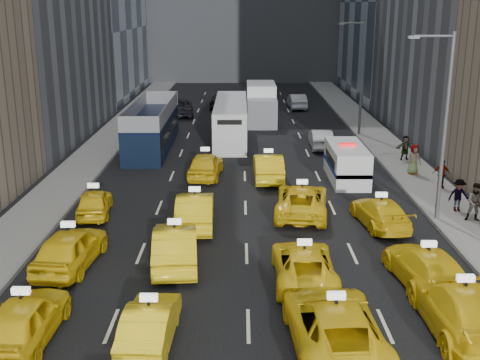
# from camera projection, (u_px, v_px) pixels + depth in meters

# --- Properties ---
(ground) EXTENTS (160.00, 160.00, 0.00)m
(ground) POSITION_uv_depth(u_px,v_px,m) (249.00, 360.00, 17.83)
(ground) COLOR black
(ground) RESTS_ON ground
(sidewalk_west) EXTENTS (3.00, 90.00, 0.15)m
(sidewalk_west) POSITION_uv_depth(u_px,v_px,m) (94.00, 155.00, 41.82)
(sidewalk_west) COLOR gray
(sidewalk_west) RESTS_ON ground
(sidewalk_east) EXTENTS (3.00, 90.00, 0.15)m
(sidewalk_east) POSITION_uv_depth(u_px,v_px,m) (395.00, 155.00, 41.80)
(sidewalk_east) COLOR gray
(sidewalk_east) RESTS_ON ground
(curb_west) EXTENTS (0.15, 90.00, 0.18)m
(curb_west) POSITION_uv_depth(u_px,v_px,m) (114.00, 155.00, 41.82)
(curb_west) COLOR slate
(curb_west) RESTS_ON ground
(curb_east) EXTENTS (0.15, 90.00, 0.18)m
(curb_east) POSITION_uv_depth(u_px,v_px,m) (374.00, 155.00, 41.80)
(curb_east) COLOR slate
(curb_east) RESTS_ON ground
(streetlight_near) EXTENTS (2.15, 0.22, 9.00)m
(streetlight_near) POSITION_uv_depth(u_px,v_px,m) (443.00, 122.00, 27.96)
(streetlight_near) COLOR #595B60
(streetlight_near) RESTS_ON ground
(streetlight_far) EXTENTS (2.15, 0.22, 9.00)m
(streetlight_far) POSITION_uv_depth(u_px,v_px,m) (361.00, 74.00, 47.16)
(streetlight_far) COLOR #595B60
(streetlight_far) RESTS_ON ground
(taxi_4) EXTENTS (2.00, 4.59, 1.54)m
(taxi_4) POSITION_uv_depth(u_px,v_px,m) (24.00, 320.00, 18.59)
(taxi_4) COLOR yellow
(taxi_4) RESTS_ON ground
(taxi_5) EXTENTS (1.58, 4.14, 1.35)m
(taxi_5) POSITION_uv_depth(u_px,v_px,m) (150.00, 324.00, 18.56)
(taxi_5) COLOR yellow
(taxi_5) RESTS_ON ground
(taxi_6) EXTENTS (2.99, 5.94, 1.61)m
(taxi_6) POSITION_uv_depth(u_px,v_px,m) (335.00, 326.00, 18.15)
(taxi_6) COLOR yellow
(taxi_6) RESTS_ON ground
(taxi_7) EXTENTS (2.41, 5.75, 1.66)m
(taxi_7) POSITION_uv_depth(u_px,v_px,m) (462.00, 308.00, 19.18)
(taxi_7) COLOR yellow
(taxi_7) RESTS_ON ground
(taxi_8) EXTENTS (2.36, 4.88, 1.60)m
(taxi_8) POSITION_uv_depth(u_px,v_px,m) (70.00, 248.00, 23.97)
(taxi_8) COLOR yellow
(taxi_8) RESTS_ON ground
(taxi_9) EXTENTS (2.15, 5.05, 1.62)m
(taxi_9) POSITION_uv_depth(u_px,v_px,m) (175.00, 246.00, 24.23)
(taxi_9) COLOR yellow
(taxi_9) RESTS_ON ground
(taxi_10) EXTENTS (2.26, 4.91, 1.36)m
(taxi_10) POSITION_uv_depth(u_px,v_px,m) (304.00, 264.00, 22.79)
(taxi_10) COLOR yellow
(taxi_10) RESTS_ON ground
(taxi_11) EXTENTS (2.64, 5.24, 1.46)m
(taxi_11) POSITION_uv_depth(u_px,v_px,m) (427.00, 267.00, 22.39)
(taxi_11) COLOR yellow
(taxi_11) RESTS_ON ground
(taxi_12) EXTENTS (1.99, 4.03, 1.32)m
(taxi_12) POSITION_uv_depth(u_px,v_px,m) (94.00, 202.00, 30.00)
(taxi_12) COLOR yellow
(taxi_12) RESTS_ON ground
(taxi_13) EXTENTS (1.88, 4.95, 1.61)m
(taxi_13) POSITION_uv_depth(u_px,v_px,m) (195.00, 210.00, 28.47)
(taxi_13) COLOR yellow
(taxi_13) RESTS_ON ground
(taxi_14) EXTENTS (3.13, 5.64, 1.49)m
(taxi_14) POSITION_uv_depth(u_px,v_px,m) (302.00, 200.00, 30.05)
(taxi_14) COLOR yellow
(taxi_14) RESTS_ON ground
(taxi_15) EXTENTS (2.46, 4.80, 1.33)m
(taxi_15) POSITION_uv_depth(u_px,v_px,m) (380.00, 212.00, 28.54)
(taxi_15) COLOR yellow
(taxi_15) RESTS_ON ground
(taxi_16) EXTENTS (2.19, 4.70, 1.56)m
(taxi_16) POSITION_uv_depth(u_px,v_px,m) (205.00, 165.00, 36.53)
(taxi_16) COLOR yellow
(taxi_16) RESTS_ON ground
(taxi_17) EXTENTS (1.75, 4.83, 1.58)m
(taxi_17) POSITION_uv_depth(u_px,v_px,m) (268.00, 167.00, 36.05)
(taxi_17) COLOR yellow
(taxi_17) RESTS_ON ground
(nypd_van) EXTENTS (2.24, 5.35, 2.26)m
(nypd_van) POSITION_uv_depth(u_px,v_px,m) (347.00, 163.00, 35.95)
(nypd_van) COLOR white
(nypd_van) RESTS_ON ground
(double_decker) EXTENTS (3.70, 11.75, 3.36)m
(double_decker) POSITION_uv_depth(u_px,v_px,m) (152.00, 126.00, 43.74)
(double_decker) COLOR black
(double_decker) RESTS_ON ground
(city_bus) EXTENTS (2.48, 11.60, 2.99)m
(city_bus) POSITION_uv_depth(u_px,v_px,m) (231.00, 121.00, 46.71)
(city_bus) COLOR silver
(city_bus) RESTS_ON ground
(box_truck) EXTENTS (3.00, 7.52, 3.37)m
(box_truck) POSITION_uv_depth(u_px,v_px,m) (261.00, 104.00, 53.60)
(box_truck) COLOR white
(box_truck) RESTS_ON ground
(misc_car_0) EXTENTS (1.57, 4.29, 1.40)m
(misc_car_0) POSITION_uv_depth(u_px,v_px,m) (321.00, 139.00, 44.09)
(misc_car_0) COLOR #A3A5AB
(misc_car_0) RESTS_ON ground
(misc_car_1) EXTENTS (3.41, 6.22, 1.65)m
(misc_car_1) POSITION_uv_depth(u_px,v_px,m) (178.00, 107.00, 56.89)
(misc_car_1) COLOR black
(misc_car_1) RESTS_ON ground
(misc_car_2) EXTENTS (2.36, 4.89, 1.37)m
(misc_car_2) POSITION_uv_depth(u_px,v_px,m) (263.00, 102.00, 60.54)
(misc_car_2) COLOR gray
(misc_car_2) RESTS_ON ground
(misc_car_3) EXTENTS (2.17, 4.79, 1.59)m
(misc_car_3) POSITION_uv_depth(u_px,v_px,m) (220.00, 101.00, 61.00)
(misc_car_3) COLOR black
(misc_car_3) RESTS_ON ground
(misc_car_4) EXTENTS (1.74, 4.56, 1.48)m
(misc_car_4) POSITION_uv_depth(u_px,v_px,m) (297.00, 101.00, 60.99)
(misc_car_4) COLOR #B8BAC1
(misc_car_4) RESTS_ON ground
(pedestrian_1) EXTENTS (1.01, 0.72, 1.88)m
(pedestrian_1) POSITION_uv_depth(u_px,v_px,m) (476.00, 202.00, 28.64)
(pedestrian_1) COLOR gray
(pedestrian_1) RESTS_ON sidewalk_east
(pedestrian_2) EXTENTS (1.11, 0.54, 1.66)m
(pedestrian_2) POSITION_uv_depth(u_px,v_px,m) (459.00, 195.00, 30.07)
(pedestrian_2) COLOR gray
(pedestrian_2) RESTS_ON sidewalk_east
(pedestrian_3) EXTENTS (0.99, 0.51, 1.65)m
(pedestrian_3) POSITION_uv_depth(u_px,v_px,m) (441.00, 174.00, 33.90)
(pedestrian_3) COLOR gray
(pedestrian_3) RESTS_ON sidewalk_east
(pedestrian_4) EXTENTS (0.99, 0.70, 1.84)m
(pedestrian_4) POSITION_uv_depth(u_px,v_px,m) (414.00, 159.00, 36.71)
(pedestrian_4) COLOR gray
(pedestrian_4) RESTS_ON sidewalk_east
(pedestrian_5) EXTENTS (1.58, 0.74, 1.64)m
(pedestrian_5) POSITION_uv_depth(u_px,v_px,m) (405.00, 148.00, 40.10)
(pedestrian_5) COLOR gray
(pedestrian_5) RESTS_ON sidewalk_east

